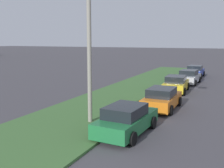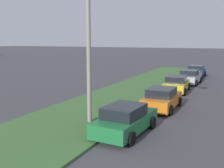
% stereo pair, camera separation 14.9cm
% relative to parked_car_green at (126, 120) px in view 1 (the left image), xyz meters
% --- Properties ---
extents(grass_median, '(60.00, 6.00, 0.12)m').
position_rel_parked_car_green_xyz_m(grass_median, '(2.71, 3.62, -0.66)').
color(grass_median, '#3D6633').
rests_on(grass_median, ground).
extents(parked_car_green, '(4.40, 2.21, 1.47)m').
position_rel_parked_car_green_xyz_m(parked_car_green, '(0.00, 0.00, 0.00)').
color(parked_car_green, '#1E6B38').
rests_on(parked_car_green, ground).
extents(parked_car_orange, '(4.31, 2.04, 1.47)m').
position_rel_parked_car_green_xyz_m(parked_car_orange, '(5.55, -0.40, 0.00)').
color(parked_car_orange, orange).
rests_on(parked_car_orange, ground).
extents(parked_car_yellow, '(4.38, 2.17, 1.47)m').
position_rel_parked_car_green_xyz_m(parked_car_yellow, '(12.08, -0.03, 0.00)').
color(parked_car_yellow, gold).
rests_on(parked_car_yellow, ground).
extents(parked_car_silver, '(4.37, 2.16, 1.47)m').
position_rel_parked_car_green_xyz_m(parked_car_silver, '(17.38, -0.34, 0.00)').
color(parked_car_silver, '#B2B5BA').
rests_on(parked_car_silver, ground).
extents(parked_car_blue, '(4.31, 2.04, 1.47)m').
position_rel_parked_car_green_xyz_m(parked_car_blue, '(22.92, -0.23, 0.00)').
color(parked_car_blue, '#23389E').
rests_on(parked_car_blue, ground).
extents(streetlight, '(0.63, 2.87, 7.50)m').
position_rel_parked_car_green_xyz_m(streetlight, '(0.66, 2.09, 3.67)').
color(streetlight, gray).
rests_on(streetlight, ground).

